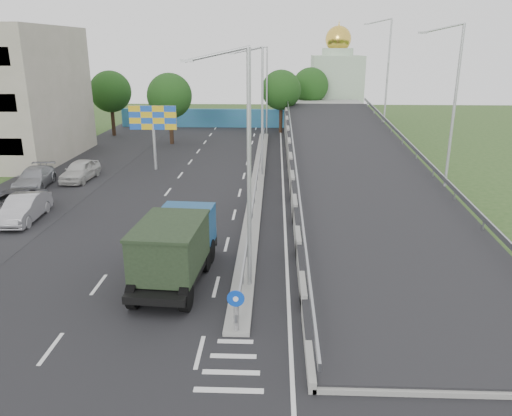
{
  "coord_description": "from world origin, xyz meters",
  "views": [
    {
      "loc": [
        1.36,
        -13.96,
        10.23
      ],
      "look_at": [
        0.4,
        10.75,
        2.2
      ],
      "focal_mm": 35.0,
      "sensor_mm": 36.0,
      "label": 1
    }
  ],
  "objects_px": {
    "lamp_post_mid": "(260,105)",
    "parked_car_b": "(24,208)",
    "lamp_post_near": "(244,160)",
    "parked_car_e": "(80,170)",
    "lamp_post_far": "(265,86)",
    "dump_truck": "(176,246)",
    "parked_car_c": "(12,203)",
    "sign_bollard": "(236,310)",
    "church": "(336,82)",
    "parked_car_d": "(34,178)",
    "billboard": "(153,121)"
  },
  "relations": [
    {
      "from": "sign_bollard",
      "to": "church",
      "type": "bearing_deg",
      "value": 80.19
    },
    {
      "from": "lamp_post_mid",
      "to": "parked_car_c",
      "type": "xyz_separation_m",
      "value": [
        -15.44,
        -10.36,
        -5.07
      ]
    },
    {
      "from": "lamp_post_mid",
      "to": "parked_car_c",
      "type": "relative_size",
      "value": 1.9
    },
    {
      "from": "lamp_post_near",
      "to": "dump_truck",
      "type": "bearing_deg",
      "value": 167.52
    },
    {
      "from": "sign_bollard",
      "to": "parked_car_b",
      "type": "bearing_deg",
      "value": 138.7
    },
    {
      "from": "billboard",
      "to": "parked_car_b",
      "type": "height_order",
      "value": "billboard"
    },
    {
      "from": "lamp_post_mid",
      "to": "billboard",
      "type": "relative_size",
      "value": 1.83
    },
    {
      "from": "billboard",
      "to": "parked_car_c",
      "type": "distance_m",
      "value": 14.3
    },
    {
      "from": "lamp_post_mid",
      "to": "billboard",
      "type": "bearing_deg",
      "value": 167.62
    },
    {
      "from": "lamp_post_far",
      "to": "church",
      "type": "distance_m",
      "value": 17.15
    },
    {
      "from": "parked_car_b",
      "to": "parked_car_d",
      "type": "height_order",
      "value": "parked_car_b"
    },
    {
      "from": "lamp_post_near",
      "to": "parked_car_e",
      "type": "bearing_deg",
      "value": 128.17
    },
    {
      "from": "parked_car_e",
      "to": "billboard",
      "type": "bearing_deg",
      "value": 38.86
    },
    {
      "from": "parked_car_c",
      "to": "lamp_post_mid",
      "type": "bearing_deg",
      "value": 38.22
    },
    {
      "from": "lamp_post_mid",
      "to": "lamp_post_far",
      "type": "bearing_deg",
      "value": 90.0
    },
    {
      "from": "dump_truck",
      "to": "parked_car_d",
      "type": "distance_m",
      "value": 20.56
    },
    {
      "from": "church",
      "to": "parked_car_b",
      "type": "relative_size",
      "value": 2.82
    },
    {
      "from": "lamp_post_mid",
      "to": "sign_bollard",
      "type": "bearing_deg",
      "value": -90.26
    },
    {
      "from": "lamp_post_mid",
      "to": "parked_car_b",
      "type": "bearing_deg",
      "value": -140.57
    },
    {
      "from": "lamp_post_mid",
      "to": "parked_car_e",
      "type": "distance_m",
      "value": 15.26
    },
    {
      "from": "sign_bollard",
      "to": "parked_car_c",
      "type": "distance_m",
      "value": 20.41
    },
    {
      "from": "lamp_post_near",
      "to": "parked_car_b",
      "type": "distance_m",
      "value": 17.15
    },
    {
      "from": "dump_truck",
      "to": "parked_car_b",
      "type": "height_order",
      "value": "dump_truck"
    },
    {
      "from": "church",
      "to": "parked_car_d",
      "type": "bearing_deg",
      "value": -125.19
    },
    {
      "from": "lamp_post_mid",
      "to": "church",
      "type": "xyz_separation_m",
      "value": [
        9.89,
        34.0,
        -0.5
      ]
    },
    {
      "from": "billboard",
      "to": "dump_truck",
      "type": "bearing_deg",
      "value": -74.43
    },
    {
      "from": "church",
      "to": "billboard",
      "type": "relative_size",
      "value": 2.51
    },
    {
      "from": "church",
      "to": "parked_car_c",
      "type": "distance_m",
      "value": 51.28
    },
    {
      "from": "lamp_post_far",
      "to": "parked_car_e",
      "type": "relative_size",
      "value": 2.13
    },
    {
      "from": "parked_car_c",
      "to": "parked_car_d",
      "type": "height_order",
      "value": "parked_car_d"
    },
    {
      "from": "lamp_post_far",
      "to": "parked_car_b",
      "type": "bearing_deg",
      "value": -114.02
    },
    {
      "from": "parked_car_b",
      "to": "dump_truck",
      "type": "bearing_deg",
      "value": -38.51
    },
    {
      "from": "parked_car_e",
      "to": "lamp_post_mid",
      "type": "bearing_deg",
      "value": 9.78
    },
    {
      "from": "lamp_post_near",
      "to": "dump_truck",
      "type": "distance_m",
      "value": 5.25
    },
    {
      "from": "parked_car_b",
      "to": "lamp_post_far",
      "type": "bearing_deg",
      "value": 62.85
    },
    {
      "from": "lamp_post_mid",
      "to": "parked_car_d",
      "type": "height_order",
      "value": "lamp_post_mid"
    },
    {
      "from": "sign_bollard",
      "to": "parked_car_b",
      "type": "height_order",
      "value": "sign_bollard"
    },
    {
      "from": "billboard",
      "to": "parked_car_e",
      "type": "height_order",
      "value": "billboard"
    },
    {
      "from": "parked_car_b",
      "to": "parked_car_d",
      "type": "bearing_deg",
      "value": 107.9
    },
    {
      "from": "billboard",
      "to": "church",
      "type": "bearing_deg",
      "value": 59.3
    },
    {
      "from": "billboard",
      "to": "parked_car_e",
      "type": "xyz_separation_m",
      "value": [
        -5.19,
        -3.81,
        -3.38
      ]
    },
    {
      "from": "lamp_post_near",
      "to": "parked_car_e",
      "type": "distance_m",
      "value": 23.67
    },
    {
      "from": "church",
      "to": "parked_car_b",
      "type": "bearing_deg",
      "value": -117.73
    },
    {
      "from": "lamp_post_far",
      "to": "church",
      "type": "relative_size",
      "value": 0.73
    },
    {
      "from": "church",
      "to": "parked_car_c",
      "type": "xyz_separation_m",
      "value": [
        -25.33,
        -44.36,
        -4.57
      ]
    },
    {
      "from": "lamp_post_far",
      "to": "parked_car_b",
      "type": "xyz_separation_m",
      "value": [
        -14.06,
        -31.56,
        -5.0
      ]
    },
    {
      "from": "parked_car_d",
      "to": "parked_car_e",
      "type": "relative_size",
      "value": 1.09
    },
    {
      "from": "church",
      "to": "sign_bollard",
      "type": "bearing_deg",
      "value": -99.81
    },
    {
      "from": "parked_car_d",
      "to": "lamp_post_far",
      "type": "bearing_deg",
      "value": 47.6
    },
    {
      "from": "parked_car_b",
      "to": "parked_car_e",
      "type": "bearing_deg",
      "value": 88.24
    }
  ]
}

